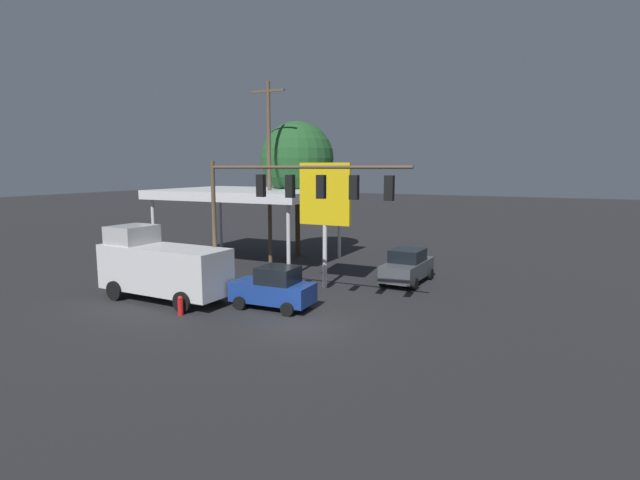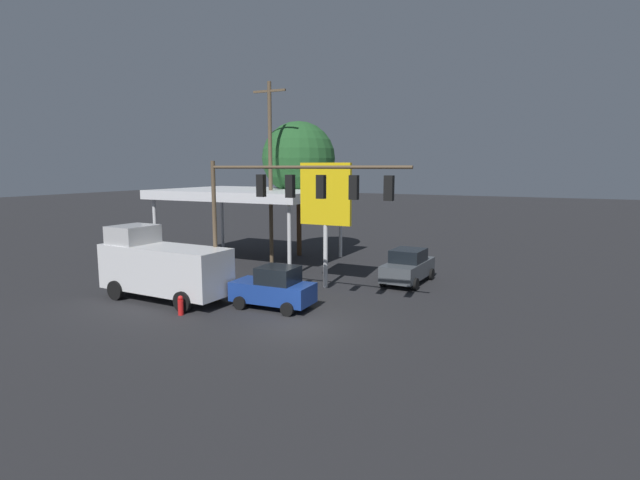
{
  "view_description": "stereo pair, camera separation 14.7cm",
  "coord_description": "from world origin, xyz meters",
  "px_view_note": "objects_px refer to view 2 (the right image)",
  "views": [
    {
      "loc": [
        -9.53,
        17.53,
        6.48
      ],
      "look_at": [
        0.0,
        -2.0,
        3.3
      ],
      "focal_mm": 28.0,
      "sensor_mm": 36.0,
      "label": 1
    },
    {
      "loc": [
        -9.66,
        17.46,
        6.48
      ],
      "look_at": [
        0.0,
        -2.0,
        3.3
      ],
      "focal_mm": 28.0,
      "sensor_mm": 36.0,
      "label": 2
    }
  ],
  "objects_px": {
    "delivery_truck": "(162,266)",
    "fire_hydrant": "(181,305)",
    "traffic_signal_assembly": "(290,196)",
    "sedan_waiting": "(408,266)",
    "price_sign": "(326,199)",
    "hatchback_crossing": "(274,288)",
    "street_tree": "(299,159)",
    "utility_pole": "(270,170)"
  },
  "relations": [
    {
      "from": "delivery_truck",
      "to": "fire_hydrant",
      "type": "relative_size",
      "value": 7.83
    },
    {
      "from": "fire_hydrant",
      "to": "sedan_waiting",
      "type": "bearing_deg",
      "value": -124.55
    },
    {
      "from": "traffic_signal_assembly",
      "to": "delivery_truck",
      "type": "relative_size",
      "value": 1.41
    },
    {
      "from": "utility_pole",
      "to": "street_tree",
      "type": "bearing_deg",
      "value": -92.03
    },
    {
      "from": "traffic_signal_assembly",
      "to": "fire_hydrant",
      "type": "bearing_deg",
      "value": 32.4
    },
    {
      "from": "hatchback_crossing",
      "to": "sedan_waiting",
      "type": "xyz_separation_m",
      "value": [
        -4.09,
        -7.68,
        0.0
      ]
    },
    {
      "from": "traffic_signal_assembly",
      "to": "street_tree",
      "type": "xyz_separation_m",
      "value": [
        6.72,
        -12.99,
        1.84
      ]
    },
    {
      "from": "traffic_signal_assembly",
      "to": "delivery_truck",
      "type": "bearing_deg",
      "value": 8.37
    },
    {
      "from": "price_sign",
      "to": "street_tree",
      "type": "distance_m",
      "value": 10.36
    },
    {
      "from": "price_sign",
      "to": "sedan_waiting",
      "type": "relative_size",
      "value": 1.5
    },
    {
      "from": "delivery_truck",
      "to": "fire_hydrant",
      "type": "distance_m",
      "value": 3.29
    },
    {
      "from": "traffic_signal_assembly",
      "to": "fire_hydrant",
      "type": "relative_size",
      "value": 11.04
    },
    {
      "from": "sedan_waiting",
      "to": "street_tree",
      "type": "xyz_separation_m",
      "value": [
        9.8,
        -5.13,
        6.13
      ]
    },
    {
      "from": "hatchback_crossing",
      "to": "delivery_truck",
      "type": "distance_m",
      "value": 5.85
    },
    {
      "from": "traffic_signal_assembly",
      "to": "price_sign",
      "type": "bearing_deg",
      "value": -82.48
    },
    {
      "from": "delivery_truck",
      "to": "price_sign",
      "type": "bearing_deg",
      "value": -133.4
    },
    {
      "from": "hatchback_crossing",
      "to": "street_tree",
      "type": "height_order",
      "value": "street_tree"
    },
    {
      "from": "street_tree",
      "to": "price_sign",
      "type": "bearing_deg",
      "value": 126.88
    },
    {
      "from": "traffic_signal_assembly",
      "to": "sedan_waiting",
      "type": "height_order",
      "value": "traffic_signal_assembly"
    },
    {
      "from": "utility_pole",
      "to": "hatchback_crossing",
      "type": "distance_m",
      "value": 12.1
    },
    {
      "from": "traffic_signal_assembly",
      "to": "sedan_waiting",
      "type": "distance_m",
      "value": 9.47
    },
    {
      "from": "traffic_signal_assembly",
      "to": "price_sign",
      "type": "height_order",
      "value": "traffic_signal_assembly"
    },
    {
      "from": "fire_hydrant",
      "to": "delivery_truck",
      "type": "bearing_deg",
      "value": -32.37
    },
    {
      "from": "street_tree",
      "to": "fire_hydrant",
      "type": "relative_size",
      "value": 11.07
    },
    {
      "from": "hatchback_crossing",
      "to": "sedan_waiting",
      "type": "distance_m",
      "value": 8.7
    },
    {
      "from": "delivery_truck",
      "to": "sedan_waiting",
      "type": "distance_m",
      "value": 13.2
    },
    {
      "from": "street_tree",
      "to": "sedan_waiting",
      "type": "bearing_deg",
      "value": 152.36
    },
    {
      "from": "utility_pole",
      "to": "fire_hydrant",
      "type": "xyz_separation_m",
      "value": [
        -2.72,
        11.96,
        -5.83
      ]
    },
    {
      "from": "sedan_waiting",
      "to": "fire_hydrant",
      "type": "relative_size",
      "value": 5.09
    },
    {
      "from": "traffic_signal_assembly",
      "to": "fire_hydrant",
      "type": "xyz_separation_m",
      "value": [
        4.12,
        2.61,
        -4.81
      ]
    },
    {
      "from": "price_sign",
      "to": "sedan_waiting",
      "type": "height_order",
      "value": "price_sign"
    },
    {
      "from": "hatchback_crossing",
      "to": "utility_pole",
      "type": "bearing_deg",
      "value": -59.23
    },
    {
      "from": "delivery_truck",
      "to": "fire_hydrant",
      "type": "height_order",
      "value": "delivery_truck"
    },
    {
      "from": "utility_pole",
      "to": "street_tree",
      "type": "height_order",
      "value": "utility_pole"
    },
    {
      "from": "sedan_waiting",
      "to": "traffic_signal_assembly",
      "type": "bearing_deg",
      "value": -18.78
    },
    {
      "from": "price_sign",
      "to": "street_tree",
      "type": "relative_size",
      "value": 0.69
    },
    {
      "from": "traffic_signal_assembly",
      "to": "utility_pole",
      "type": "bearing_deg",
      "value": -53.78
    },
    {
      "from": "traffic_signal_assembly",
      "to": "delivery_truck",
      "type": "xyz_separation_m",
      "value": [
        6.69,
        0.98,
        -3.55
      ]
    },
    {
      "from": "utility_pole",
      "to": "price_sign",
      "type": "relative_size",
      "value": 1.78
    },
    {
      "from": "delivery_truck",
      "to": "utility_pole",
      "type": "bearing_deg",
      "value": -86.78
    },
    {
      "from": "hatchback_crossing",
      "to": "fire_hydrant",
      "type": "height_order",
      "value": "hatchback_crossing"
    },
    {
      "from": "utility_pole",
      "to": "price_sign",
      "type": "distance_m",
      "value": 7.76
    }
  ]
}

